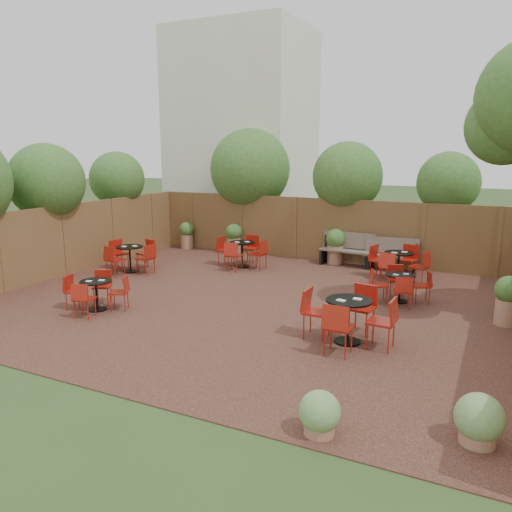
% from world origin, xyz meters
% --- Properties ---
extents(ground, '(80.00, 80.00, 0.00)m').
position_xyz_m(ground, '(0.00, 0.00, 0.00)').
color(ground, '#354F23').
rests_on(ground, ground).
extents(courtyard_paving, '(12.00, 10.00, 0.02)m').
position_xyz_m(courtyard_paving, '(0.00, 0.00, 0.01)').
color(courtyard_paving, '#371D16').
rests_on(courtyard_paving, ground).
extents(fence_back, '(12.00, 0.08, 2.00)m').
position_xyz_m(fence_back, '(0.00, 5.00, 1.00)').
color(fence_back, brown).
rests_on(fence_back, ground).
extents(fence_left, '(0.08, 10.00, 2.00)m').
position_xyz_m(fence_left, '(-6.00, 0.00, 1.00)').
color(fence_left, brown).
rests_on(fence_left, ground).
extents(neighbour_building, '(5.00, 4.00, 8.00)m').
position_xyz_m(neighbour_building, '(-4.50, 8.00, 4.00)').
color(neighbour_building, silver).
rests_on(neighbour_building, ground).
extents(overhang_foliage, '(15.75, 10.86, 2.78)m').
position_xyz_m(overhang_foliage, '(-1.95, 2.65, 2.71)').
color(overhang_foliage, '#335F1F').
rests_on(overhang_foliage, ground).
extents(park_bench_left, '(1.67, 0.65, 1.01)m').
position_xyz_m(park_bench_left, '(0.86, 4.63, 0.54)').
color(park_bench_left, brown).
rests_on(park_bench_left, courtyard_paving).
extents(park_bench_right, '(1.57, 0.62, 0.95)m').
position_xyz_m(park_bench_right, '(2.18, 4.63, 0.51)').
color(park_bench_right, brown).
rests_on(park_bench_right, courtyard_paving).
extents(bistro_tables, '(9.07, 7.09, 0.95)m').
position_xyz_m(bistro_tables, '(-0.05, 0.95, 0.46)').
color(bistro_tables, black).
rests_on(bistro_tables, courtyard_paving).
extents(planters, '(10.86, 4.42, 1.09)m').
position_xyz_m(planters, '(-0.35, 3.75, 0.57)').
color(planters, '#96674B').
rests_on(planters, courtyard_paving).
extents(low_shrubs, '(3.04, 4.40, 0.64)m').
position_xyz_m(low_shrubs, '(4.65, -3.26, 0.31)').
color(low_shrubs, '#96674B').
rests_on(low_shrubs, courtyard_paving).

